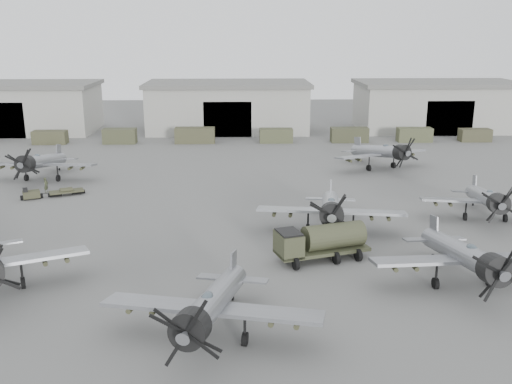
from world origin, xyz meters
TOP-DOWN VIEW (x-y plane):
  - ground at (0.00, 0.00)m, footprint 220.00×220.00m
  - hangar_left at (-38.00, 61.96)m, footprint 29.00×14.80m
  - hangar_center at (0.00, 61.96)m, footprint 29.00×14.80m
  - hangar_right at (38.00, 61.96)m, footprint 29.00×14.80m
  - support_truck_1 at (-28.28, 50.00)m, footprint 5.30×2.20m
  - support_truck_2 at (-17.21, 50.00)m, footprint 5.23×2.20m
  - support_truck_3 at (-5.18, 50.00)m, footprint 6.38×2.20m
  - support_truck_4 at (7.92, 50.00)m, footprint 5.32×2.20m
  - support_truck_5 at (19.84, 50.00)m, footprint 6.01×2.20m
  - support_truck_6 at (30.50, 50.00)m, footprint 5.54×2.20m
  - support_truck_7 at (40.49, 50.00)m, footprint 5.00×2.20m
  - aircraft_near_1 at (0.14, -11.45)m, footprint 13.06×11.76m
  - aircraft_near_2 at (17.53, -4.69)m, footprint 13.12×11.81m
  - aircraft_mid_2 at (9.90, 6.61)m, footprint 13.30×11.97m
  - aircraft_mid_3 at (25.18, 9.67)m, footprint 12.25×11.03m
  - aircraft_far_0 at (-21.88, 26.18)m, footprint 13.03×11.72m
  - aircraft_far_1 at (20.48, 30.83)m, footprint 12.69×11.48m
  - fuel_tanker at (8.22, 0.82)m, footprint 7.81×4.90m
  - tug_trailer at (-19.22, 19.12)m, footprint 6.24×3.59m
  - ground_crew at (-19.72, 21.15)m, footprint 0.56×0.71m

SIDE VIEW (x-z plane):
  - ground at x=0.00m, z-range 0.00..0.00m
  - tug_trailer at x=-19.22m, z-range -0.16..1.11m
  - ground_crew at x=-19.72m, z-range 0.00..1.71m
  - support_truck_7 at x=40.49m, z-range 0.00..2.05m
  - support_truck_1 at x=-28.28m, z-range 0.00..2.11m
  - support_truck_4 at x=7.92m, z-range 0.00..2.25m
  - support_truck_6 at x=30.50m, z-range 0.00..2.28m
  - support_truck_5 at x=19.84m, z-range 0.00..2.37m
  - support_truck_2 at x=-17.21m, z-range 0.00..2.39m
  - support_truck_3 at x=-5.18m, z-range 0.00..2.49m
  - fuel_tanker at x=8.22m, z-range 0.21..3.07m
  - aircraft_mid_3 at x=25.18m, z-range -0.22..4.64m
  - aircraft_far_1 at x=20.48m, z-range -0.23..4.92m
  - aircraft_near_1 at x=0.14m, z-range -0.23..4.95m
  - aircraft_far_0 at x=-21.88m, z-range -0.23..4.96m
  - aircraft_near_2 at x=17.53m, z-range -0.24..5.01m
  - aircraft_mid_2 at x=9.90m, z-range -0.24..5.04m
  - hangar_left at x=-38.00m, z-range 0.02..8.72m
  - hangar_center at x=0.00m, z-range 0.02..8.72m
  - hangar_right at x=38.00m, z-range 0.02..8.72m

